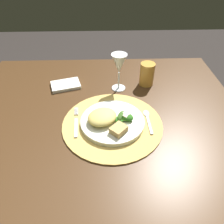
% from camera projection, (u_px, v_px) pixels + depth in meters
% --- Properties ---
extents(ground_plane, '(6.00, 6.00, 0.00)m').
position_uv_depth(ground_plane, '(106.00, 199.00, 1.36)').
color(ground_plane, '#2C2724').
extents(dining_table, '(1.16, 0.94, 0.73)m').
position_uv_depth(dining_table, '(103.00, 133.00, 0.97)').
color(dining_table, '#462C17').
rests_on(dining_table, ground).
extents(placemat, '(0.39, 0.39, 0.01)m').
position_uv_depth(placemat, '(112.00, 124.00, 0.83)').
color(placemat, tan).
rests_on(placemat, dining_table).
extents(dinner_plate, '(0.24, 0.24, 0.02)m').
position_uv_depth(dinner_plate, '(112.00, 121.00, 0.82)').
color(dinner_plate, silver).
rests_on(dinner_plate, placemat).
extents(pasta_serving, '(0.15, 0.15, 0.04)m').
position_uv_depth(pasta_serving, '(101.00, 117.00, 0.80)').
color(pasta_serving, '#E3CB66').
rests_on(pasta_serving, dinner_plate).
extents(salad_greens, '(0.08, 0.07, 0.03)m').
position_uv_depth(salad_greens, '(123.00, 117.00, 0.81)').
color(salad_greens, '#2F7624').
rests_on(salad_greens, dinner_plate).
extents(bread_piece, '(0.07, 0.07, 0.02)m').
position_uv_depth(bread_piece, '(119.00, 129.00, 0.76)').
color(bread_piece, tan).
rests_on(bread_piece, dinner_plate).
extents(fork, '(0.03, 0.17, 0.00)m').
position_uv_depth(fork, '(76.00, 123.00, 0.82)').
color(fork, silver).
rests_on(fork, placemat).
extents(spoon, '(0.02, 0.14, 0.01)m').
position_uv_depth(spoon, '(147.00, 118.00, 0.84)').
color(spoon, silver).
rests_on(spoon, placemat).
extents(napkin, '(0.15, 0.12, 0.02)m').
position_uv_depth(napkin, '(66.00, 85.00, 1.02)').
color(napkin, white).
rests_on(napkin, dining_table).
extents(wine_glass, '(0.07, 0.07, 0.17)m').
position_uv_depth(wine_glass, '(119.00, 65.00, 0.94)').
color(wine_glass, silver).
rests_on(wine_glass, dining_table).
extents(amber_tumbler, '(0.07, 0.07, 0.11)m').
position_uv_depth(amber_tumbler, '(147.00, 74.00, 1.01)').
color(amber_tumbler, gold).
rests_on(amber_tumbler, dining_table).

